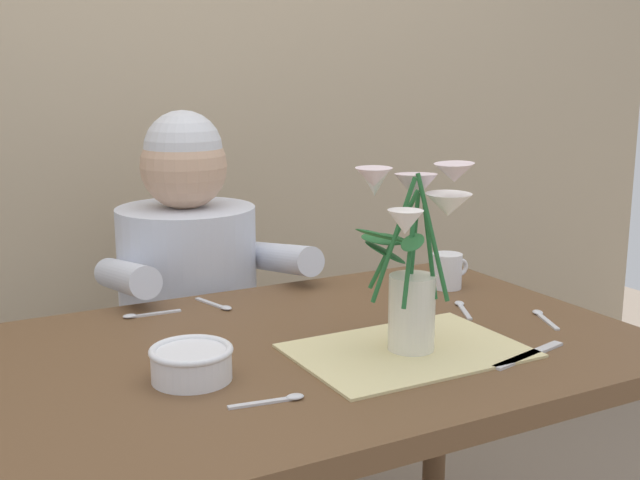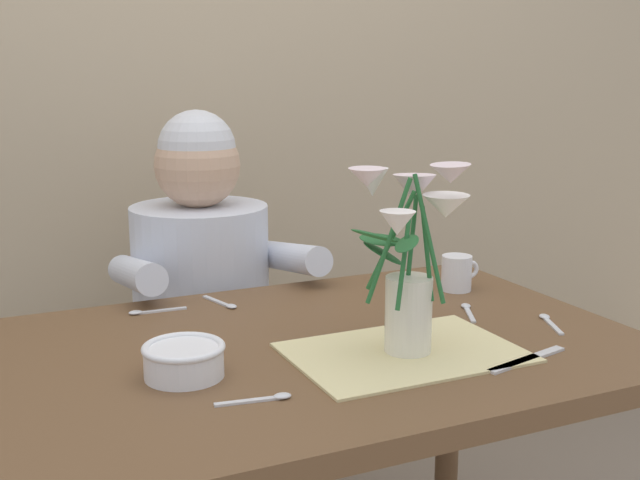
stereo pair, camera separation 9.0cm
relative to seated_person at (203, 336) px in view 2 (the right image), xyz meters
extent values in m
cube|color=tan|center=(0.03, 0.43, 0.69)|extent=(4.00, 0.10, 2.50)
cube|color=brown|center=(0.03, -0.62, 0.16)|extent=(1.20, 0.80, 0.04)
cylinder|color=brown|center=(0.57, -0.28, -0.21)|extent=(0.06, 0.06, 0.70)
cylinder|color=#4C4C56|center=(0.00, 0.00, -0.36)|extent=(0.30, 0.30, 0.40)
cylinder|color=silver|center=(0.00, 0.00, 0.09)|extent=(0.34, 0.34, 0.50)
sphere|color=tan|center=(0.00, 0.00, 0.44)|extent=(0.21, 0.21, 0.21)
sphere|color=silver|center=(0.00, 0.00, 0.48)|extent=(0.19, 0.19, 0.19)
cylinder|color=silver|center=(-0.19, -0.14, 0.22)|extent=(0.07, 0.33, 0.12)
cylinder|color=silver|center=(0.19, -0.14, 0.22)|extent=(0.07, 0.33, 0.12)
cube|color=beige|center=(0.15, -0.74, 0.18)|extent=(0.40, 0.28, 0.00)
cylinder|color=silver|center=(0.16, -0.74, 0.25)|extent=(0.08, 0.08, 0.14)
cylinder|color=#23602D|center=(0.19, -0.75, 0.36)|extent=(0.01, 0.05, 0.16)
cone|color=white|center=(0.22, -0.75, 0.44)|extent=(0.11, 0.11, 0.04)
sphere|color=#E5D14C|center=(0.22, -0.75, 0.44)|extent=(0.02, 0.02, 0.02)
cylinder|color=#23602D|center=(0.17, -0.72, 0.37)|extent=(0.04, 0.03, 0.19)
cone|color=silver|center=(0.19, -0.70, 0.47)|extent=(0.10, 0.10, 0.05)
sphere|color=#E5D14C|center=(0.19, -0.70, 0.47)|extent=(0.02, 0.02, 0.02)
cylinder|color=#23602D|center=(0.14, -0.70, 0.38)|extent=(0.06, 0.08, 0.19)
cone|color=white|center=(0.12, -0.67, 0.48)|extent=(0.06, 0.06, 0.05)
sphere|color=#E5D14C|center=(0.12, -0.67, 0.48)|extent=(0.02, 0.02, 0.02)
cylinder|color=#23602D|center=(0.11, -0.75, 0.39)|extent=(0.07, 0.03, 0.22)
cone|color=silver|center=(0.06, -0.76, 0.50)|extent=(0.09, 0.09, 0.03)
sphere|color=#E5D14C|center=(0.06, -0.76, 0.50)|extent=(0.02, 0.02, 0.02)
cylinder|color=#23602D|center=(0.12, -0.78, 0.35)|extent=(0.04, 0.03, 0.15)
cone|color=white|center=(0.08, -0.82, 0.43)|extent=(0.08, 0.08, 0.04)
sphere|color=#E5D14C|center=(0.08, -0.82, 0.44)|extent=(0.02, 0.02, 0.02)
cylinder|color=#23602D|center=(0.18, -0.76, 0.39)|extent=(0.03, 0.07, 0.22)
cone|color=silver|center=(0.20, -0.79, 0.50)|extent=(0.08, 0.08, 0.03)
sphere|color=#E5D14C|center=(0.20, -0.79, 0.51)|extent=(0.02, 0.02, 0.02)
ellipsoid|color=#23602D|center=(0.13, -0.68, 0.37)|extent=(0.08, 0.10, 0.02)
ellipsoid|color=#23602D|center=(0.12, -0.78, 0.39)|extent=(0.09, 0.10, 0.03)
ellipsoid|color=#23602D|center=(0.13, -0.68, 0.35)|extent=(0.07, 0.10, 0.04)
ellipsoid|color=#23602D|center=(0.10, -0.72, 0.39)|extent=(0.09, 0.06, 0.04)
cylinder|color=white|center=(-0.23, -0.68, 0.20)|extent=(0.13, 0.13, 0.05)
torus|color=white|center=(-0.23, -0.68, 0.23)|extent=(0.14, 0.14, 0.01)
cube|color=silver|center=(0.32, -0.86, 0.18)|extent=(0.19, 0.06, 0.00)
cylinder|color=silver|center=(0.47, -0.43, 0.22)|extent=(0.07, 0.07, 0.08)
torus|color=silver|center=(0.51, -0.43, 0.22)|extent=(0.04, 0.01, 0.04)
cube|color=silver|center=(-0.17, -0.82, 0.18)|extent=(0.10, 0.02, 0.00)
ellipsoid|color=silver|center=(-0.12, -0.83, 0.18)|extent=(0.03, 0.02, 0.01)
cube|color=silver|center=(0.39, -0.60, 0.18)|extent=(0.05, 0.09, 0.00)
ellipsoid|color=silver|center=(0.41, -0.55, 0.18)|extent=(0.03, 0.03, 0.01)
cube|color=silver|center=(-0.18, -0.31, 0.18)|extent=(0.10, 0.02, 0.00)
ellipsoid|color=silver|center=(-0.23, -0.31, 0.18)|extent=(0.03, 0.02, 0.01)
cube|color=silver|center=(-0.05, -0.29, 0.18)|extent=(0.04, 0.10, 0.00)
ellipsoid|color=silver|center=(-0.04, -0.35, 0.18)|extent=(0.03, 0.03, 0.01)
cube|color=silver|center=(0.49, -0.73, 0.18)|extent=(0.05, 0.10, 0.00)
ellipsoid|color=silver|center=(0.51, -0.68, 0.18)|extent=(0.03, 0.03, 0.01)
camera|label=1|loc=(-0.63, -1.85, 0.67)|focal=45.05mm
camera|label=2|loc=(-0.55, -1.89, 0.67)|focal=45.05mm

